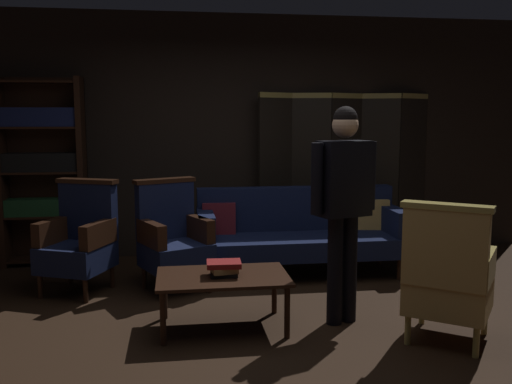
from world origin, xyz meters
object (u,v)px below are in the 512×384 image
(armchair_gilt_accent, at_px, (448,277))
(armchair_wing_right, at_px, (80,240))
(standing_figure, at_px, (344,195))
(book_tan_leather, at_px, (224,269))
(armchair_wing_left, at_px, (173,238))
(book_red_leather, at_px, (224,264))
(bookshelf, at_px, (43,167))
(coffee_table, at_px, (223,281))
(velvet_couch, at_px, (299,230))
(folding_screen, at_px, (345,171))
(book_black_cloth, at_px, (224,274))

(armchair_gilt_accent, distance_m, armchair_wing_right, 3.24)
(standing_figure, distance_m, book_tan_leather, 1.09)
(armchair_wing_left, bearing_deg, armchair_gilt_accent, -38.83)
(book_tan_leather, distance_m, book_red_leather, 0.04)
(bookshelf, xyz_separation_m, standing_figure, (2.72, -2.19, -0.05))
(armchair_wing_left, relative_size, standing_figure, 0.61)
(bookshelf, relative_size, book_tan_leather, 10.85)
(coffee_table, height_order, standing_figure, standing_figure)
(book_tan_leather, height_order, book_red_leather, book_red_leather)
(coffee_table, bearing_deg, book_red_leather, -66.36)
(velvet_couch, distance_m, armchair_gilt_accent, 2.05)
(folding_screen, height_order, standing_figure, folding_screen)
(velvet_couch, distance_m, armchair_wing_left, 1.36)
(coffee_table, height_order, book_black_cloth, book_black_cloth)
(standing_figure, bearing_deg, armchair_wing_left, 141.12)
(bookshelf, height_order, armchair_wing_right, bookshelf)
(coffee_table, distance_m, book_black_cloth, 0.06)
(armchair_gilt_accent, bearing_deg, coffee_table, 162.01)
(velvet_couch, distance_m, book_red_leather, 1.72)
(armchair_wing_left, bearing_deg, bookshelf, 141.16)
(book_tan_leather, bearing_deg, standing_figure, 0.66)
(velvet_couch, xyz_separation_m, armchair_gilt_accent, (0.65, -1.95, 0.04))
(armchair_wing_left, bearing_deg, coffee_table, -70.19)
(book_tan_leather, bearing_deg, armchair_wing_right, 137.58)
(velvet_couch, bearing_deg, folding_screen, 48.37)
(coffee_table, bearing_deg, book_tan_leather, -66.36)
(armchair_gilt_accent, distance_m, standing_figure, 0.96)
(bookshelf, bearing_deg, velvet_couch, -15.38)
(bookshelf, xyz_separation_m, velvet_couch, (2.70, -0.74, -0.62))
(book_black_cloth, bearing_deg, bookshelf, 129.05)
(armchair_wing_left, xyz_separation_m, standing_figure, (1.32, -1.07, 0.54))
(bookshelf, height_order, coffee_table, bookshelf)
(velvet_couch, distance_m, coffee_table, 1.71)
(armchair_gilt_accent, height_order, standing_figure, standing_figure)
(armchair_wing_right, relative_size, book_tan_leather, 5.50)
(book_red_leather, bearing_deg, standing_figure, 0.66)
(armchair_wing_right, bearing_deg, coffee_table, -42.14)
(bookshelf, bearing_deg, book_black_cloth, -50.95)
(armchair_wing_right, xyz_separation_m, book_black_cloth, (1.25, -1.14, -0.05))
(armchair_gilt_accent, bearing_deg, velvet_couch, 108.31)
(folding_screen, distance_m, book_black_cloth, 2.89)
(coffee_table, xyz_separation_m, armchair_wing_left, (-0.38, 1.06, 0.12))
(coffee_table, xyz_separation_m, book_black_cloth, (0.01, -0.02, 0.06))
(book_red_leather, bearing_deg, coffee_table, 113.64)
(armchair_gilt_accent, bearing_deg, armchair_wing_right, 149.85)
(armchair_wing_right, xyz_separation_m, book_tan_leather, (1.25, -1.14, -0.02))
(armchair_wing_right, height_order, standing_figure, standing_figure)
(coffee_table, relative_size, book_tan_leather, 5.29)
(folding_screen, distance_m, armchair_wing_right, 3.17)
(coffee_table, bearing_deg, armchair_gilt_accent, -17.99)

